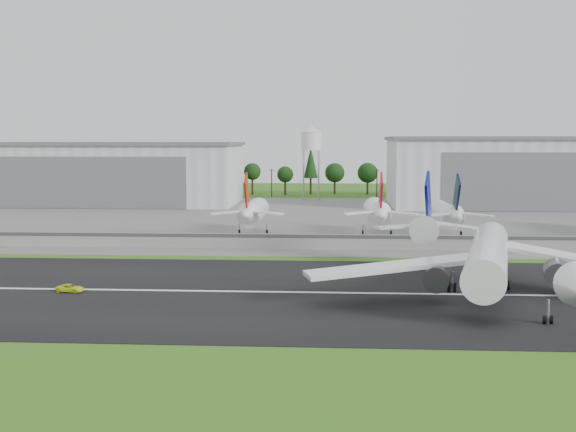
# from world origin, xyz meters

# --- Properties ---
(ground) EXTENTS (600.00, 600.00, 0.00)m
(ground) POSITION_xyz_m (0.00, 0.00, 0.00)
(ground) COLOR #2E6B19
(ground) RESTS_ON ground
(runway) EXTENTS (320.00, 60.00, 0.10)m
(runway) POSITION_xyz_m (0.00, 10.00, 0.05)
(runway) COLOR black
(runway) RESTS_ON ground
(runway_centerline) EXTENTS (220.00, 1.00, 0.02)m
(runway_centerline) POSITION_xyz_m (0.00, 10.00, 0.11)
(runway_centerline) COLOR white
(runway_centerline) RESTS_ON runway
(apron) EXTENTS (320.00, 150.00, 0.10)m
(apron) POSITION_xyz_m (0.00, 120.00, 0.05)
(apron) COLOR slate
(apron) RESTS_ON ground
(blast_fence) EXTENTS (240.00, 0.61, 3.50)m
(blast_fence) POSITION_xyz_m (0.00, 54.99, 1.81)
(blast_fence) COLOR gray
(blast_fence) RESTS_ON ground
(hangar_west) EXTENTS (97.00, 44.00, 23.20)m
(hangar_west) POSITION_xyz_m (-80.00, 164.92, 11.63)
(hangar_west) COLOR silver
(hangar_west) RESTS_ON ground
(hangar_east) EXTENTS (102.00, 47.00, 25.20)m
(hangar_east) POSITION_xyz_m (75.00, 164.92, 12.63)
(hangar_east) COLOR silver
(hangar_east) RESTS_ON ground
(water_tower) EXTENTS (8.40, 8.40, 29.40)m
(water_tower) POSITION_xyz_m (-5.00, 185.00, 24.55)
(water_tower) COLOR #99999E
(water_tower) RESTS_ON ground
(utility_poles) EXTENTS (230.00, 3.00, 12.00)m
(utility_poles) POSITION_xyz_m (0.00, 200.00, 0.00)
(utility_poles) COLOR black
(utility_poles) RESTS_ON ground
(treeline) EXTENTS (320.00, 16.00, 22.00)m
(treeline) POSITION_xyz_m (0.00, 215.00, 0.00)
(treeline) COLOR black
(treeline) RESTS_ON ground
(main_airliner) EXTENTS (55.74, 58.71, 18.17)m
(main_airliner) POSITION_xyz_m (27.76, 9.58, 4.89)
(main_airliner) COLOR white
(main_airliner) RESTS_ON runway
(ground_vehicle) EXTENTS (4.66, 2.69, 1.22)m
(ground_vehicle) POSITION_xyz_m (-37.57, 8.02, 0.71)
(ground_vehicle) COLOR #D9F01C
(ground_vehicle) RESTS_ON runway
(parked_jet_red_a) EXTENTS (7.36, 31.29, 16.56)m
(parked_jet_red_a) POSITION_xyz_m (-16.31, 76.54, 6.06)
(parked_jet_red_a) COLOR white
(parked_jet_red_a) RESTS_ON ground
(parked_jet_red_b) EXTENTS (7.36, 31.29, 16.69)m
(parked_jet_red_b) POSITION_xyz_m (14.75, 76.56, 6.18)
(parked_jet_red_b) COLOR white
(parked_jet_red_b) RESTS_ON ground
(parked_jet_navy) EXTENTS (7.36, 31.29, 16.39)m
(parked_jet_navy) POSITION_xyz_m (31.99, 76.51, 5.91)
(parked_jet_navy) COLOR silver
(parked_jet_navy) RESTS_ON ground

